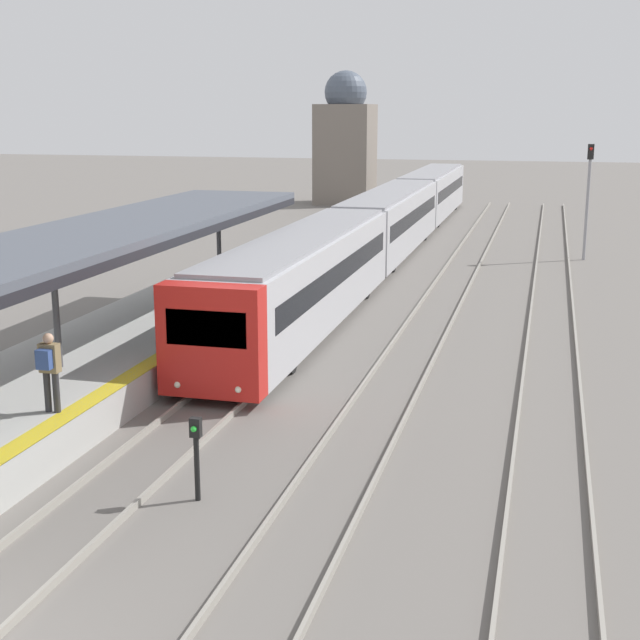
# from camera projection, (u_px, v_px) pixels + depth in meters

# --- Properties ---
(platform_canopy) EXTENTS (4.00, 27.24, 3.06)m
(platform_canopy) POSITION_uv_depth(u_px,v_px,m) (53.00, 246.00, 20.80)
(platform_canopy) COLOR #4C515B
(platform_canopy) RESTS_ON station_platform
(person_on_platform) EXTENTS (0.40, 0.40, 1.66)m
(person_on_platform) POSITION_uv_depth(u_px,v_px,m) (49.00, 366.00, 18.02)
(person_on_platform) COLOR #2D2D33
(person_on_platform) RESTS_ON station_platform
(train_near) EXTENTS (2.56, 48.20, 3.08)m
(train_near) POSITION_uv_depth(u_px,v_px,m) (389.00, 220.00, 43.41)
(train_near) COLOR red
(train_near) RESTS_ON ground_plane
(signal_post_near) EXTENTS (0.20, 0.21, 1.58)m
(signal_post_near) POSITION_uv_depth(u_px,v_px,m) (196.00, 449.00, 15.98)
(signal_post_near) COLOR black
(signal_post_near) RESTS_ON ground_plane
(signal_mast_far) EXTENTS (0.28, 0.29, 5.40)m
(signal_mast_far) POSITION_uv_depth(u_px,v_px,m) (588.00, 188.00, 41.43)
(signal_mast_far) COLOR gray
(signal_mast_far) RESTS_ON ground_plane
(distant_domed_building) EXTENTS (4.09, 4.09, 9.78)m
(distant_domed_building) POSITION_uv_depth(u_px,v_px,m) (345.00, 142.00, 66.67)
(distant_domed_building) COLOR slate
(distant_domed_building) RESTS_ON ground_plane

